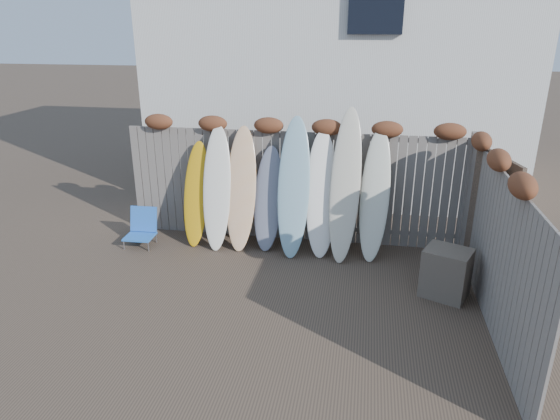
% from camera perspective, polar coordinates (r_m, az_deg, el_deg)
% --- Properties ---
extents(ground, '(80.00, 80.00, 0.00)m').
position_cam_1_polar(ground, '(7.19, -1.68, -10.83)').
color(ground, '#493A2D').
extents(back_fence, '(6.05, 0.28, 2.24)m').
position_cam_1_polar(back_fence, '(8.86, 1.71, 3.76)').
color(back_fence, slate).
rests_on(back_fence, ground).
extents(right_fence, '(0.28, 4.40, 2.24)m').
position_cam_1_polar(right_fence, '(7.00, 23.51, -3.07)').
color(right_fence, slate).
rests_on(right_fence, ground).
extents(house, '(8.50, 5.50, 6.33)m').
position_cam_1_polar(house, '(12.54, 6.76, 17.95)').
color(house, silver).
rests_on(house, ground).
extents(beach_chair, '(0.51, 0.54, 0.66)m').
position_cam_1_polar(beach_chair, '(9.29, -15.52, -1.97)').
color(beach_chair, blue).
rests_on(beach_chair, ground).
extents(wooden_crate, '(0.78, 0.73, 0.73)m').
position_cam_1_polar(wooden_crate, '(7.65, 18.45, -6.83)').
color(wooden_crate, '#443D33').
rests_on(wooden_crate, ground).
extents(lattice_panel, '(0.35, 1.33, 2.03)m').
position_cam_1_polar(lattice_panel, '(7.89, 22.84, -1.37)').
color(lattice_panel, '#45382A').
rests_on(lattice_panel, ground).
extents(surfboard_0, '(0.48, 0.67, 1.81)m').
position_cam_1_polar(surfboard_0, '(8.96, -9.54, 1.80)').
color(surfboard_0, '#D99B0E').
rests_on(surfboard_0, ground).
extents(surfboard_1, '(0.55, 0.78, 2.11)m').
position_cam_1_polar(surfboard_1, '(8.75, -7.22, 2.50)').
color(surfboard_1, silver).
rests_on(surfboard_1, ground).
extents(surfboard_2, '(0.53, 0.75, 2.10)m').
position_cam_1_polar(surfboard_2, '(8.68, -4.46, 2.43)').
color(surfboard_2, '#F4D289').
rests_on(surfboard_2, ground).
extents(surfboard_3, '(0.54, 0.66, 1.77)m').
position_cam_1_polar(surfboard_3, '(8.66, -1.35, 1.29)').
color(surfboard_3, slate).
rests_on(surfboard_3, ground).
extents(surfboard_4, '(0.55, 0.81, 2.31)m').
position_cam_1_polar(surfboard_4, '(8.40, 1.57, 2.60)').
color(surfboard_4, '#80AABC').
rests_on(surfboard_4, ground).
extents(surfboard_5, '(0.59, 0.78, 2.08)m').
position_cam_1_polar(surfboard_5, '(8.44, 4.75, 1.79)').
color(surfboard_5, white).
rests_on(surfboard_5, ground).
extents(surfboard_6, '(0.56, 0.90, 2.48)m').
position_cam_1_polar(surfboard_6, '(8.29, 7.47, 2.80)').
color(surfboard_6, beige).
rests_on(surfboard_6, ground).
extents(surfboard_7, '(0.54, 0.79, 2.14)m').
position_cam_1_polar(surfboard_7, '(8.40, 10.79, 1.63)').
color(surfboard_7, silver).
rests_on(surfboard_7, ground).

